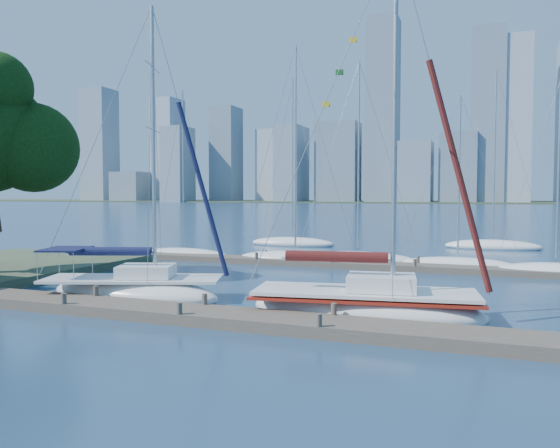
% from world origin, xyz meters
% --- Properties ---
extents(ground, '(700.00, 700.00, 0.00)m').
position_xyz_m(ground, '(0.00, 0.00, 0.00)').
color(ground, '#18354D').
rests_on(ground, ground).
extents(near_dock, '(26.00, 2.00, 0.40)m').
position_xyz_m(near_dock, '(0.00, 0.00, 0.20)').
color(near_dock, '#494036').
rests_on(near_dock, ground).
extents(far_dock, '(30.00, 1.80, 0.36)m').
position_xyz_m(far_dock, '(2.00, 16.00, 0.18)').
color(far_dock, '#494036').
rests_on(far_dock, ground).
extents(far_shore, '(800.00, 100.00, 1.50)m').
position_xyz_m(far_shore, '(0.00, 320.00, 0.00)').
color(far_shore, '#38472D').
rests_on(far_shore, ground).
extents(sailboat_navy, '(8.51, 5.19, 12.98)m').
position_xyz_m(sailboat_navy, '(-4.34, 2.51, 1.03)').
color(sailboat_navy, white).
rests_on(sailboat_navy, ground).
extents(sailboat_maroon, '(8.98, 4.12, 14.22)m').
position_xyz_m(sailboat_maroon, '(5.72, 2.56, 1.10)').
color(sailboat_maroon, white).
rests_on(sailboat_maroon, ground).
extents(bg_boat_0, '(7.16, 4.54, 12.27)m').
position_xyz_m(bg_boat_0, '(-10.69, 17.40, 0.23)').
color(bg_boat_0, white).
rests_on(bg_boat_0, ground).
extents(bg_boat_1, '(8.20, 2.81, 14.55)m').
position_xyz_m(bg_boat_1, '(-1.96, 16.97, 0.28)').
color(bg_boat_1, white).
rests_on(bg_boat_1, ground).
extents(bg_boat_2, '(8.16, 5.07, 13.51)m').
position_xyz_m(bg_boat_2, '(1.92, 18.43, 0.27)').
color(bg_boat_2, white).
rests_on(bg_boat_2, ground).
extents(bg_boat_3, '(7.11, 2.68, 10.82)m').
position_xyz_m(bg_boat_3, '(8.24, 18.01, 0.23)').
color(bg_boat_3, white).
rests_on(bg_boat_3, ground).
extents(bg_boat_4, '(6.64, 3.62, 11.14)m').
position_xyz_m(bg_boat_4, '(13.51, 16.55, 0.25)').
color(bg_boat_4, white).
rests_on(bg_boat_4, ground).
extents(bg_boat_6, '(7.91, 5.26, 15.03)m').
position_xyz_m(bg_boat_6, '(-6.23, 28.50, 0.28)').
color(bg_boat_6, white).
rests_on(bg_boat_6, ground).
extents(bg_boat_7, '(7.71, 2.45, 15.07)m').
position_xyz_m(bg_boat_7, '(10.40, 31.53, 0.29)').
color(bg_boat_7, white).
rests_on(bg_boat_7, ground).
extents(skyline, '(503.38, 51.31, 115.89)m').
position_xyz_m(skyline, '(23.66, 290.64, 35.53)').
color(skyline, gray).
rests_on(skyline, ground).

